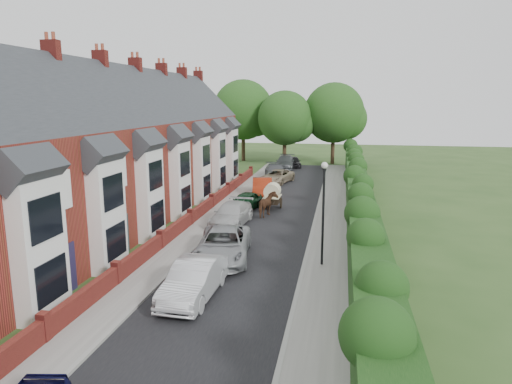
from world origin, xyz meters
The scene contains 24 objects.
ground centered at (0.00, 0.00, 0.00)m, with size 140.00×140.00×0.00m, color #2D4C1E.
road centered at (-0.50, 11.00, 0.01)m, with size 6.00×58.00×0.02m, color black.
pavement_hedge_side centered at (3.60, 11.00, 0.06)m, with size 2.20×58.00×0.12m, color gray.
pavement_house_side centered at (-4.35, 11.00, 0.06)m, with size 1.70×58.00×0.12m, color gray.
kerb_hedge_side centered at (2.55, 11.00, 0.07)m, with size 0.18×58.00×0.13m, color #969691.
kerb_house_side centered at (-3.55, 11.00, 0.07)m, with size 0.18×58.00×0.13m, color #969691.
hedge centered at (5.40, 11.00, 1.60)m, with size 2.10×58.00×2.85m.
terrace_row centered at (-10.87, 9.98, 4.47)m, with size 9.05×40.50×11.50m.
garden_wall_row centered at (-5.35, 10.00, 0.46)m, with size 0.35×40.35×1.10m.
lamppost centered at (3.40, 4.00, 3.30)m, with size 0.32×0.32×5.16m.
tree_far_left centered at (-2.65, 40.08, 5.71)m, with size 7.14×6.80×9.29m.
tree_far_right centered at (3.39, 42.08, 6.31)m, with size 7.98×7.60×10.31m.
tree_far_back centered at (-8.59, 43.08, 6.62)m, with size 8.40×8.00×10.82m.
car_silver_a centered at (-1.60, -0.60, 0.78)m, with size 1.64×4.72×1.55m, color silver.
car_silver_b centered at (-1.60, 4.14, 0.78)m, with size 2.59×5.62×1.56m, color #93969A.
car_white centered at (-2.75, 10.60, 0.72)m, with size 2.01×4.96×1.44m, color #B8B8B8.
car_green centered at (-2.75, 14.81, 0.66)m, with size 1.55×3.86×1.32m, color #0F3219.
car_red centered at (-2.37, 20.09, 0.77)m, with size 1.62×4.65×1.53m, color maroon.
car_beige centered at (-2.01, 26.65, 0.65)m, with size 2.17×4.71×1.31m, color gray.
car_grey centered at (-2.61, 29.40, 0.74)m, with size 2.08×5.11×1.48m, color #4C4F52.
car_black centered at (-1.60, 38.10, 0.65)m, with size 1.54×3.82×1.30m, color black.
horse centered at (-0.80, 13.27, 0.85)m, with size 0.91×2.00×1.69m, color #51301E.
horse_cart centered at (-0.80, 15.43, 1.14)m, with size 1.25×2.77×2.00m.
car_extra_far centered at (-2.47, 36.58, 0.77)m, with size 2.15×5.29×1.54m, color #54585B.
Camera 1 is at (4.17, -17.42, 7.96)m, focal length 32.00 mm.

